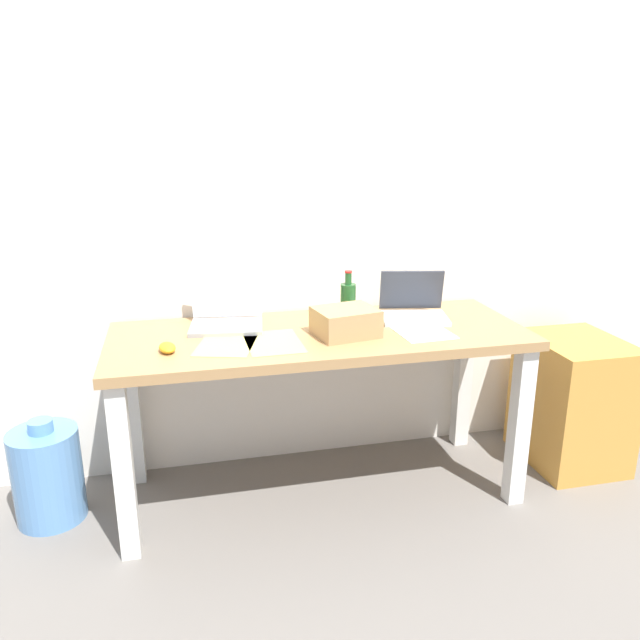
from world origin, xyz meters
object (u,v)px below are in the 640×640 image
object	(u,v)px
desk	(320,356)
laptop_left	(226,315)
laptop_right	(413,309)
water_cooler_jug	(47,475)
cardboard_box	(346,322)
beer_bottle	(348,300)
filing_cabinet	(572,401)
computer_mouse	(167,348)

from	to	relation	value
desk	laptop_left	distance (m)	0.43
laptop_right	water_cooler_jug	world-z (taller)	laptop_right
desk	cardboard_box	world-z (taller)	cardboard_box
laptop_right	beer_bottle	distance (m)	0.29
beer_bottle	water_cooler_jug	size ratio (longest dim) A/B	0.49
water_cooler_jug	desk	bearing A→B (deg)	-2.71
desk	water_cooler_jug	size ratio (longest dim) A/B	3.88
water_cooler_jug	filing_cabinet	distance (m)	2.36
laptop_right	computer_mouse	size ratio (longest dim) A/B	3.23
cardboard_box	water_cooler_jug	distance (m)	1.36
filing_cabinet	laptop_left	bearing A→B (deg)	174.01
laptop_left	laptop_right	bearing A→B (deg)	-4.45
laptop_right	cardboard_box	size ratio (longest dim) A/B	1.35
water_cooler_jug	filing_cabinet	xyz separation A→B (m)	(2.35, -0.06, 0.11)
desk	filing_cabinet	distance (m)	1.27
laptop_right	desk	bearing A→B (deg)	-167.56
desk	filing_cabinet	bearing A→B (deg)	-0.27
desk	laptop_right	size ratio (longest dim) A/B	5.28
computer_mouse	filing_cabinet	bearing A→B (deg)	-5.77
desk	cardboard_box	bearing A→B (deg)	-36.98
desk	filing_cabinet	xyz separation A→B (m)	(1.23, -0.01, -0.33)
laptop_left	laptop_right	distance (m)	0.82
desk	beer_bottle	distance (m)	0.30
desk	computer_mouse	bearing A→B (deg)	-169.90
desk	laptop_right	distance (m)	0.48
desk	beer_bottle	bearing A→B (deg)	44.29
beer_bottle	cardboard_box	world-z (taller)	beer_bottle
desk	filing_cabinet	size ratio (longest dim) A/B	2.79
cardboard_box	water_cooler_jug	bearing A→B (deg)	174.32
beer_bottle	filing_cabinet	bearing A→B (deg)	-8.81
desk	beer_bottle	xyz separation A→B (m)	(0.16, 0.16, 0.19)
laptop_right	water_cooler_jug	xyz separation A→B (m)	(-1.57, -0.05, -0.59)
laptop_right	laptop_left	bearing A→B (deg)	175.55
laptop_right	computer_mouse	xyz separation A→B (m)	(-1.06, -0.21, -0.03)
computer_mouse	filing_cabinet	xyz separation A→B (m)	(1.84, 0.10, -0.45)
beer_bottle	filing_cabinet	xyz separation A→B (m)	(1.07, -0.17, -0.52)
computer_mouse	desk	bearing A→B (deg)	1.12
cardboard_box	computer_mouse	bearing A→B (deg)	-176.64
cardboard_box	filing_cabinet	world-z (taller)	cardboard_box
desk	laptop_right	xyz separation A→B (m)	(0.45, 0.10, 0.15)
desk	water_cooler_jug	bearing A→B (deg)	177.29
water_cooler_jug	filing_cabinet	bearing A→B (deg)	-1.44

